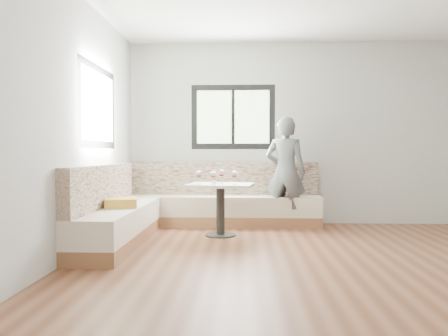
# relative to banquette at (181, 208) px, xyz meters

# --- Properties ---
(room) EXTENTS (5.01, 5.01, 2.81)m
(room) POSITION_rel_banquette_xyz_m (1.51, -1.55, 1.08)
(room) COLOR brown
(room) RESTS_ON ground
(banquette) EXTENTS (2.90, 2.80, 0.95)m
(banquette) POSITION_rel_banquette_xyz_m (0.00, 0.00, 0.00)
(banquette) COLOR #8E5F41
(banquette) RESTS_ON ground
(table) EXTENTS (0.91, 0.75, 0.69)m
(table) POSITION_rel_banquette_xyz_m (0.55, -0.22, 0.18)
(table) COLOR black
(table) RESTS_ON ground
(person) EXTENTS (0.68, 0.54, 1.62)m
(person) POSITION_rel_banquette_xyz_m (1.47, 0.47, 0.48)
(person) COLOR #525658
(person) RESTS_ON ground
(olive_ramekin) EXTENTS (0.09, 0.09, 0.03)m
(olive_ramekin) POSITION_rel_banquette_xyz_m (0.46, -0.15, 0.37)
(olive_ramekin) COLOR white
(olive_ramekin) RESTS_ON table
(wine_glass_a) EXTENTS (0.08, 0.08, 0.18)m
(wine_glass_a) POSITION_rel_banquette_xyz_m (0.28, -0.34, 0.48)
(wine_glass_a) COLOR white
(wine_glass_a) RESTS_ON table
(wine_glass_b) EXTENTS (0.08, 0.08, 0.18)m
(wine_glass_b) POSITION_rel_banquette_xyz_m (0.47, -0.42, 0.48)
(wine_glass_b) COLOR white
(wine_glass_b) RESTS_ON table
(wine_glass_c) EXTENTS (0.08, 0.08, 0.18)m
(wine_glass_c) POSITION_rel_banquette_xyz_m (0.74, -0.35, 0.48)
(wine_glass_c) COLOR white
(wine_glass_c) RESTS_ON table
(wine_glass_d) EXTENTS (0.08, 0.08, 0.18)m
(wine_glass_d) POSITION_rel_banquette_xyz_m (0.56, -0.11, 0.48)
(wine_glass_d) COLOR white
(wine_glass_d) RESTS_ON table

